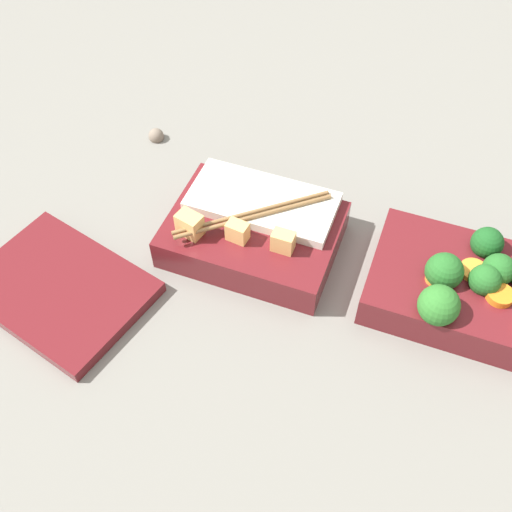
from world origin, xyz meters
TOP-DOWN VIEW (x-y plane):
  - ground_plane at (0.00, 0.00)m, footprint 3.00×3.00m
  - bento_tray_vegetable at (-0.12, -0.01)m, footprint 0.20×0.15m
  - bento_tray_rice at (0.13, -0.01)m, footprint 0.20×0.14m
  - bento_lid at (0.31, 0.14)m, footprint 0.22×0.18m
  - pebble_1 at (0.32, -0.14)m, footprint 0.02×0.02m

SIDE VIEW (x-z plane):
  - ground_plane at x=0.00m, z-range 0.00..0.00m
  - pebble_1 at x=0.32m, z-range -0.01..0.02m
  - bento_lid at x=0.31m, z-range 0.00..0.01m
  - bento_tray_rice at x=0.13m, z-range -0.01..0.06m
  - bento_tray_vegetable at x=-0.12m, z-range -0.01..0.07m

